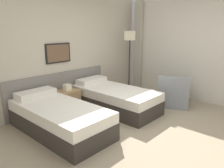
{
  "coord_description": "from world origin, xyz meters",
  "views": [
    {
      "loc": [
        -3.1,
        -1.99,
        1.85
      ],
      "look_at": [
        0.36,
        1.14,
        0.66
      ],
      "focal_mm": 35.0,
      "sensor_mm": 36.0,
      "label": 1
    }
  ],
  "objects_px": {
    "bed_near_door": "(59,118)",
    "floor_lamp": "(130,43)",
    "armchair": "(173,94)",
    "bed_near_window": "(114,98)",
    "nightstand": "(68,100)"
  },
  "relations": [
    {
      "from": "bed_near_door",
      "to": "floor_lamp",
      "type": "xyz_separation_m",
      "value": [
        2.72,
        0.49,
        1.2
      ]
    },
    {
      "from": "bed_near_door",
      "to": "nightstand",
      "type": "relative_size",
      "value": 3.29
    },
    {
      "from": "floor_lamp",
      "to": "armchair",
      "type": "bearing_deg",
      "value": -87.77
    },
    {
      "from": "nightstand",
      "to": "floor_lamp",
      "type": "xyz_separation_m",
      "value": [
        1.96,
        -0.26,
        1.22
      ]
    },
    {
      "from": "bed_near_door",
      "to": "bed_near_window",
      "type": "distance_m",
      "value": 1.53
    },
    {
      "from": "bed_near_window",
      "to": "floor_lamp",
      "type": "relative_size",
      "value": 1.15
    },
    {
      "from": "bed_near_window",
      "to": "nightstand",
      "type": "xyz_separation_m",
      "value": [
        -0.77,
        0.75,
        -0.01
      ]
    },
    {
      "from": "floor_lamp",
      "to": "bed_near_window",
      "type": "bearing_deg",
      "value": -157.47
    },
    {
      "from": "armchair",
      "to": "bed_near_window",
      "type": "bearing_deg",
      "value": 31.01
    },
    {
      "from": "nightstand",
      "to": "armchair",
      "type": "bearing_deg",
      "value": -38.76
    },
    {
      "from": "bed_near_window",
      "to": "armchair",
      "type": "xyz_separation_m",
      "value": [
        1.25,
        -0.86,
        -0.01
      ]
    },
    {
      "from": "bed_near_window",
      "to": "armchair",
      "type": "height_order",
      "value": "armchair"
    },
    {
      "from": "bed_near_window",
      "to": "floor_lamp",
      "type": "bearing_deg",
      "value": 22.53
    },
    {
      "from": "bed_near_window",
      "to": "floor_lamp",
      "type": "distance_m",
      "value": 1.77
    },
    {
      "from": "bed_near_door",
      "to": "floor_lamp",
      "type": "height_order",
      "value": "floor_lamp"
    }
  ]
}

